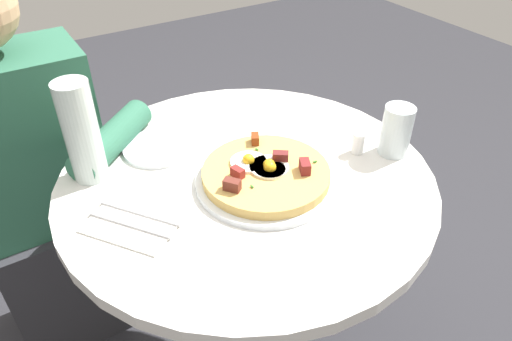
{
  "coord_description": "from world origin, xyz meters",
  "views": [
    {
      "loc": [
        0.42,
        0.71,
        1.35
      ],
      "look_at": [
        -0.01,
        0.02,
        0.75
      ],
      "focal_mm": 33.23,
      "sensor_mm": 36.0,
      "label": 1
    }
  ],
  "objects_px": {
    "water_glass": "(396,131)",
    "water_bottle": "(81,132)",
    "breakfast_pizza": "(266,173)",
    "knife": "(141,212)",
    "person_seated": "(40,202)",
    "salt_shaker": "(358,143)",
    "fork": "(130,224)",
    "pizza_plate": "(266,180)",
    "dining_table": "(247,231)",
    "bread_plate": "(158,148)"
  },
  "relations": [
    {
      "from": "dining_table",
      "to": "water_bottle",
      "type": "relative_size",
      "value": 3.67
    },
    {
      "from": "bread_plate",
      "to": "salt_shaker",
      "type": "relative_size",
      "value": 3.16
    },
    {
      "from": "salt_shaker",
      "to": "fork",
      "type": "bearing_deg",
      "value": -4.11
    },
    {
      "from": "person_seated",
      "to": "breakfast_pizza",
      "type": "height_order",
      "value": "person_seated"
    },
    {
      "from": "breakfast_pizza",
      "to": "bread_plate",
      "type": "height_order",
      "value": "breakfast_pizza"
    },
    {
      "from": "dining_table",
      "to": "breakfast_pizza",
      "type": "bearing_deg",
      "value": 111.86
    },
    {
      "from": "pizza_plate",
      "to": "water_bottle",
      "type": "bearing_deg",
      "value": -35.38
    },
    {
      "from": "bread_plate",
      "to": "knife",
      "type": "relative_size",
      "value": 0.91
    },
    {
      "from": "dining_table",
      "to": "water_glass",
      "type": "xyz_separation_m",
      "value": [
        -0.33,
        0.11,
        0.23
      ]
    },
    {
      "from": "pizza_plate",
      "to": "knife",
      "type": "height_order",
      "value": "pizza_plate"
    },
    {
      "from": "pizza_plate",
      "to": "bread_plate",
      "type": "xyz_separation_m",
      "value": [
        0.15,
        -0.24,
        -0.0
      ]
    },
    {
      "from": "water_bottle",
      "to": "breakfast_pizza",
      "type": "bearing_deg",
      "value": 144.72
    },
    {
      "from": "water_bottle",
      "to": "salt_shaker",
      "type": "distance_m",
      "value": 0.6
    },
    {
      "from": "knife",
      "to": "fork",
      "type": "bearing_deg",
      "value": -90.0
    },
    {
      "from": "breakfast_pizza",
      "to": "water_bottle",
      "type": "relative_size",
      "value": 1.21
    },
    {
      "from": "dining_table",
      "to": "pizza_plate",
      "type": "xyz_separation_m",
      "value": [
        -0.02,
        0.05,
        0.18
      ]
    },
    {
      "from": "person_seated",
      "to": "water_bottle",
      "type": "xyz_separation_m",
      "value": [
        -0.11,
        0.28,
        0.34
      ]
    },
    {
      "from": "fork",
      "to": "water_bottle",
      "type": "height_order",
      "value": "water_bottle"
    },
    {
      "from": "person_seated",
      "to": "salt_shaker",
      "type": "bearing_deg",
      "value": 141.83
    },
    {
      "from": "pizza_plate",
      "to": "breakfast_pizza",
      "type": "distance_m",
      "value": 0.02
    },
    {
      "from": "salt_shaker",
      "to": "breakfast_pizza",
      "type": "bearing_deg",
      "value": -4.23
    },
    {
      "from": "bread_plate",
      "to": "knife",
      "type": "height_order",
      "value": "bread_plate"
    },
    {
      "from": "pizza_plate",
      "to": "water_glass",
      "type": "distance_m",
      "value": 0.32
    },
    {
      "from": "dining_table",
      "to": "water_glass",
      "type": "distance_m",
      "value": 0.42
    },
    {
      "from": "pizza_plate",
      "to": "salt_shaker",
      "type": "height_order",
      "value": "salt_shaker"
    },
    {
      "from": "pizza_plate",
      "to": "knife",
      "type": "xyz_separation_m",
      "value": [
        0.26,
        -0.04,
        0.0
      ]
    },
    {
      "from": "knife",
      "to": "water_glass",
      "type": "relative_size",
      "value": 1.53
    },
    {
      "from": "knife",
      "to": "water_bottle",
      "type": "relative_size",
      "value": 0.81
    },
    {
      "from": "person_seated",
      "to": "salt_shaker",
      "type": "distance_m",
      "value": 0.87
    },
    {
      "from": "breakfast_pizza",
      "to": "salt_shaker",
      "type": "relative_size",
      "value": 5.23
    },
    {
      "from": "pizza_plate",
      "to": "salt_shaker",
      "type": "distance_m",
      "value": 0.24
    },
    {
      "from": "person_seated",
      "to": "salt_shaker",
      "type": "height_order",
      "value": "person_seated"
    },
    {
      "from": "pizza_plate",
      "to": "person_seated",
      "type": "bearing_deg",
      "value": -50.22
    },
    {
      "from": "water_glass",
      "to": "water_bottle",
      "type": "height_order",
      "value": "water_bottle"
    },
    {
      "from": "dining_table",
      "to": "person_seated",
      "type": "bearing_deg",
      "value": -48.68
    },
    {
      "from": "fork",
      "to": "water_glass",
      "type": "relative_size",
      "value": 1.53
    },
    {
      "from": "fork",
      "to": "pizza_plate",
      "type": "bearing_deg",
      "value": 49.79
    },
    {
      "from": "breakfast_pizza",
      "to": "knife",
      "type": "bearing_deg",
      "value": -9.0
    },
    {
      "from": "breakfast_pizza",
      "to": "knife",
      "type": "relative_size",
      "value": 1.5
    },
    {
      "from": "dining_table",
      "to": "bread_plate",
      "type": "relative_size",
      "value": 5.01
    },
    {
      "from": "knife",
      "to": "salt_shaker",
      "type": "relative_size",
      "value": 3.49
    },
    {
      "from": "dining_table",
      "to": "water_bottle",
      "type": "distance_m",
      "value": 0.44
    },
    {
      "from": "breakfast_pizza",
      "to": "salt_shaker",
      "type": "bearing_deg",
      "value": 175.77
    },
    {
      "from": "bread_plate",
      "to": "fork",
      "type": "relative_size",
      "value": 0.91
    },
    {
      "from": "salt_shaker",
      "to": "bread_plate",
      "type": "bearing_deg",
      "value": -33.48
    },
    {
      "from": "fork",
      "to": "water_glass",
      "type": "distance_m",
      "value": 0.61
    },
    {
      "from": "fork",
      "to": "person_seated",
      "type": "bearing_deg",
      "value": 158.48
    },
    {
      "from": "pizza_plate",
      "to": "knife",
      "type": "relative_size",
      "value": 1.67
    },
    {
      "from": "bread_plate",
      "to": "water_glass",
      "type": "height_order",
      "value": "water_glass"
    },
    {
      "from": "water_glass",
      "to": "water_bottle",
      "type": "relative_size",
      "value": 0.53
    }
  ]
}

